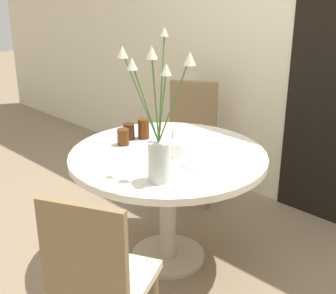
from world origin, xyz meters
name	(u,v)px	position (x,y,z in m)	size (l,w,h in m)	color
ground_plane	(168,257)	(0.00, 0.00, 0.00)	(16.00, 16.00, 0.00)	#89755B
wall_back	(284,35)	(0.00, 1.20, 1.30)	(8.00, 0.05, 2.60)	beige
dining_table	(168,172)	(0.00, 0.00, 0.61)	(1.18, 1.18, 0.73)	silver
chair_right_flank	(191,133)	(-0.52, 0.79, 0.52)	(0.55, 0.55, 0.92)	beige
chair_near_front	(97,276)	(0.41, -0.85, 0.52)	(0.53, 0.53, 0.92)	beige
birthday_cake	(172,145)	(0.00, 0.04, 0.77)	(0.23, 0.23, 0.13)	white
flower_vase	(158,135)	(0.23, -0.31, 0.98)	(0.32, 0.28, 0.76)	silver
side_plate	(195,164)	(0.23, -0.01, 0.73)	(0.16, 0.16, 0.01)	white
drink_glass_0	(123,137)	(-0.30, -0.09, 0.78)	(0.07, 0.07, 0.10)	#51280F
drink_glass_1	(144,129)	(-0.30, 0.08, 0.79)	(0.07, 0.07, 0.13)	#51280F
drink_glass_2	(129,132)	(-0.35, 0.00, 0.78)	(0.07, 0.07, 0.10)	#33190C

